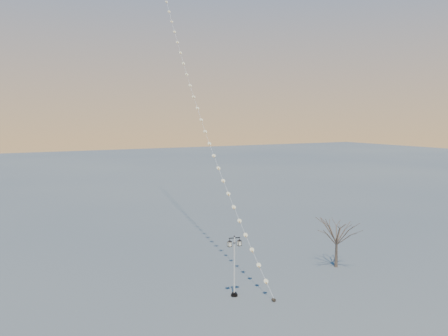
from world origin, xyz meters
TOP-DOWN VIEW (x-y plane):
  - ground at (0.00, 0.00)m, footprint 300.00×300.00m
  - street_lamp at (-1.61, 0.58)m, footprint 1.09×0.49m
  - bare_tree at (8.98, 2.01)m, footprint 2.71×2.71m
  - kite_train at (2.92, 17.67)m, footprint 5.90×38.98m

SIDE VIEW (x-z plane):
  - ground at x=0.00m, z-range 0.00..0.00m
  - street_lamp at x=-1.61m, z-range 0.23..4.54m
  - bare_tree at x=8.98m, z-range 0.87..5.36m
  - kite_train at x=2.92m, z-range -0.07..37.77m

